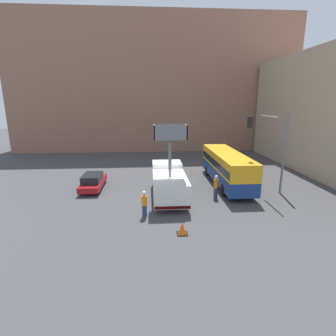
% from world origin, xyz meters
% --- Properties ---
extents(ground_plane, '(120.00, 120.00, 0.00)m').
position_xyz_m(ground_plane, '(0.00, 0.00, 0.00)').
color(ground_plane, '#424244').
extents(building_backdrop_far, '(44.00, 10.00, 20.42)m').
position_xyz_m(building_backdrop_far, '(0.00, 25.57, 10.21)').
color(building_backdrop_far, '#936651').
rests_on(building_backdrop_far, ground_plane).
extents(utility_truck, '(2.56, 7.08, 6.04)m').
position_xyz_m(utility_truck, '(0.46, 0.33, 1.42)').
color(utility_truck, silver).
rests_on(utility_truck, ground_plane).
extents(city_bus, '(2.46, 10.21, 3.04)m').
position_xyz_m(city_bus, '(6.16, 3.47, 1.79)').
color(city_bus, navy).
rests_on(city_bus, ground_plane).
extents(traffic_light_pole, '(3.34, 3.09, 6.80)m').
position_xyz_m(traffic_light_pole, '(9.06, 0.67, 4.54)').
color(traffic_light_pole, slate).
rests_on(traffic_light_pole, ground_plane).
extents(road_worker_near_truck, '(0.38, 0.38, 1.84)m').
position_xyz_m(road_worker_near_truck, '(-1.48, -3.33, 0.92)').
color(road_worker_near_truck, navy).
rests_on(road_worker_near_truck, ground_plane).
extents(road_worker_directing, '(0.38, 0.38, 1.94)m').
position_xyz_m(road_worker_directing, '(4.24, -0.21, 0.98)').
color(road_worker_directing, navy).
rests_on(road_worker_directing, ground_plane).
extents(traffic_cone_near_truck, '(0.65, 0.65, 0.75)m').
position_xyz_m(traffic_cone_near_truck, '(0.80, -5.95, 0.35)').
color(traffic_cone_near_truck, black).
rests_on(traffic_cone_near_truck, ground_plane).
extents(parked_car_curbside, '(1.75, 4.57, 1.41)m').
position_xyz_m(parked_car_curbside, '(-6.20, 2.91, 0.72)').
color(parked_car_curbside, maroon).
rests_on(parked_car_curbside, ground_plane).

